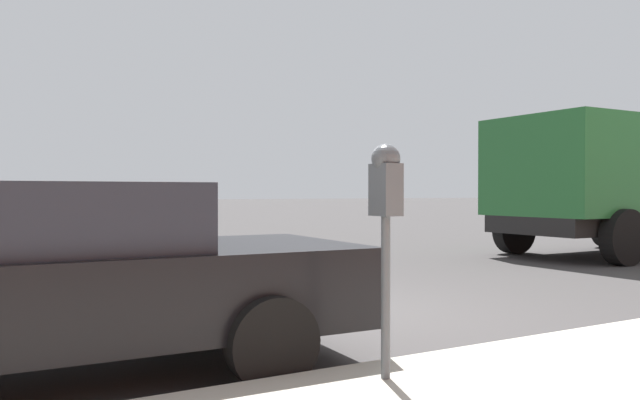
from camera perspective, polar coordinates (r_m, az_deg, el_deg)
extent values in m
plane|color=#3D3A3A|center=(6.86, -0.80, -10.57)|extent=(220.00, 220.00, 0.00)
cylinder|color=#4C5156|center=(4.13, 6.02, -8.83)|extent=(0.06, 0.06, 1.06)
cube|color=#4C5156|center=(4.07, 6.03, 0.94)|extent=(0.20, 0.14, 0.34)
sphere|color=#4C5156|center=(4.08, 6.04, 3.80)|extent=(0.19, 0.19, 0.19)
cube|color=gold|center=(4.16, 5.19, 0.35)|extent=(0.01, 0.11, 0.12)
cube|color=black|center=(4.16, 5.19, 1.99)|extent=(0.01, 0.10, 0.08)
cube|color=black|center=(4.84, -25.80, -7.90)|extent=(1.91, 4.94, 0.61)
cylinder|color=black|center=(6.00, -11.24, -9.11)|extent=(0.24, 0.65, 0.64)
cylinder|color=black|center=(4.36, -4.45, -12.84)|extent=(0.24, 0.65, 0.64)
cube|color=black|center=(15.48, 27.25, -1.77)|extent=(2.26, 7.17, 0.35)
cube|color=#23602D|center=(13.44, 21.43, 2.84)|extent=(2.62, 2.17, 1.97)
cylinder|color=black|center=(12.68, 25.99, -3.08)|extent=(0.31, 1.04, 1.04)
cylinder|color=black|center=(14.31, 17.34, -2.62)|extent=(0.31, 1.04, 1.04)
cylinder|color=black|center=(16.81, 24.86, -2.17)|extent=(0.31, 1.04, 1.04)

